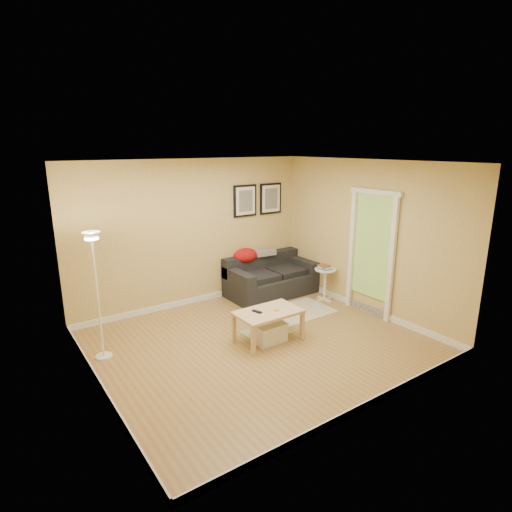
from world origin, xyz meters
The scene contains 25 objects.
floor centered at (0.00, 0.00, 0.00)m, with size 4.50×4.50×0.00m, color olive.
ceiling centered at (0.00, 0.00, 2.60)m, with size 4.50×4.50×0.00m, color white.
wall_back centered at (0.00, 2.00, 1.30)m, with size 4.50×4.50×0.00m, color #D6C26E.
wall_front centered at (0.00, -2.00, 1.30)m, with size 4.50×4.50×0.00m, color #D6C26E.
wall_left centered at (-2.25, 0.00, 1.30)m, with size 4.00×4.00×0.00m, color #D6C26E.
wall_right centered at (2.25, 0.00, 1.30)m, with size 4.00×4.00×0.00m, color #D6C26E.
baseboard_back centered at (0.00, 1.99, 0.05)m, with size 4.50×0.02×0.10m, color white.
baseboard_front centered at (0.00, -1.99, 0.05)m, with size 4.50×0.02×0.10m, color white.
baseboard_left centered at (-2.24, 0.00, 0.05)m, with size 0.02×4.00×0.10m, color white.
baseboard_right centered at (2.24, 0.00, 0.05)m, with size 0.02×4.00×0.10m, color white.
sofa centered at (1.38, 1.53, 0.38)m, with size 1.70×0.90×0.75m, color black, non-canonical shape.
red_throw centered at (1.00, 1.85, 0.77)m, with size 0.48×0.36×0.28m, color #B01011, non-canonical shape.
plaid_throw centered at (1.42, 1.82, 0.78)m, with size 0.42×0.26×0.10m, color tan, non-canonical shape.
framed_print_left centered at (1.08, 1.98, 1.80)m, with size 0.50×0.04×0.60m, color black, non-canonical shape.
framed_print_right centered at (1.68, 1.98, 1.80)m, with size 0.50×0.04×0.60m, color black, non-canonical shape.
area_rug centered at (1.21, 0.56, 0.01)m, with size 1.25×0.85×0.01m, color beige.
green_runner centered at (0.29, 0.19, 0.01)m, with size 0.70×0.50×0.01m, color #668C4C.
coffee_table centered at (0.15, -0.04, 0.24)m, with size 0.95×0.58×0.48m, color tan, non-canonical shape.
remote_control centered at (-0.01, 0.01, 0.49)m, with size 0.05×0.16×0.02m, color black.
tape_roll centered at (0.25, -0.10, 0.49)m, with size 0.07×0.07×0.03m, color yellow.
storage_bin centered at (0.15, -0.06, 0.15)m, with size 0.47×0.34×0.29m, color white, non-canonical shape.
side_table centered at (2.02, 0.72, 0.30)m, with size 0.40×0.40×0.61m, color white, non-canonical shape.
book_stack centered at (2.01, 0.73, 0.65)m, with size 0.18×0.24×0.08m, color teal, non-canonical shape.
floor_lamp centered at (-2.00, 0.84, 0.84)m, with size 0.23×0.23×1.77m, color white, non-canonical shape.
doorway centered at (2.20, -0.15, 1.02)m, with size 0.12×1.01×2.13m, color white, non-canonical shape.
Camera 1 is at (-3.22, -4.58, 2.82)m, focal length 29.15 mm.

